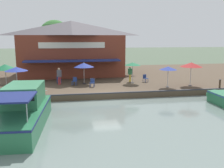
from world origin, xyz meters
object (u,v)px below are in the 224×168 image
(cafe_chair_beside_entrance, at_px, (92,82))
(person_near_entrance, at_px, (130,72))
(patio_umbrella_mid_patio_left, at_px, (5,67))
(person_at_quay_edge, at_px, (59,74))
(waterfront_restaurant, at_px, (72,47))
(motorboat_fourth_along, at_px, (24,110))
(cafe_chair_mid_patio, at_px, (59,79))
(patio_umbrella_near_quay_edge, at_px, (84,65))
(cafe_chair_facing_river, at_px, (145,78))
(tree_downstream_bank, at_px, (54,37))
(cafe_chair_under_first_umbrella, at_px, (75,81))
(patio_umbrella_mid_patio_right, at_px, (168,68))
(mooring_post, at_px, (220,84))
(patio_umbrella_by_entrance, at_px, (133,64))
(patio_umbrella_back_row, at_px, (191,65))
(patio_umbrella_far_corner, at_px, (16,69))

(cafe_chair_beside_entrance, distance_m, person_near_entrance, 5.13)
(patio_umbrella_mid_patio_left, bearing_deg, person_at_quay_edge, 95.74)
(waterfront_restaurant, relative_size, person_at_quay_edge, 7.56)
(motorboat_fourth_along, bearing_deg, person_at_quay_edge, 169.54)
(cafe_chair_mid_patio, distance_m, cafe_chair_beside_entrance, 4.46)
(patio_umbrella_near_quay_edge, xyz_separation_m, person_near_entrance, (-0.37, 5.25, -0.95))
(cafe_chair_facing_river, bearing_deg, cafe_chair_mid_patio, -95.96)
(patio_umbrella_near_quay_edge, bearing_deg, tree_downstream_bank, -162.54)
(cafe_chair_mid_patio, height_order, person_near_entrance, person_near_entrance)
(waterfront_restaurant, bearing_deg, patio_umbrella_near_quay_edge, 7.95)
(motorboat_fourth_along, bearing_deg, patio_umbrella_near_quay_edge, 156.63)
(cafe_chair_under_first_umbrella, bearing_deg, cafe_chair_facing_river, 94.00)
(patio_umbrella_mid_patio_right, distance_m, mooring_post, 5.27)
(motorboat_fourth_along, bearing_deg, patio_umbrella_by_entrance, 135.55)
(patio_umbrella_mid_patio_left, relative_size, patio_umbrella_near_quay_edge, 1.03)
(waterfront_restaurant, xyz_separation_m, patio_umbrella_mid_patio_left, (8.61, -6.79, -1.57))
(cafe_chair_beside_entrance, relative_size, mooring_post, 0.92)
(cafe_chair_mid_patio, bearing_deg, mooring_post, 69.46)
(patio_umbrella_near_quay_edge, height_order, mooring_post, patio_umbrella_near_quay_edge)
(patio_umbrella_mid_patio_right, relative_size, patio_umbrella_by_entrance, 0.93)
(cafe_chair_beside_entrance, bearing_deg, person_at_quay_edge, -118.68)
(person_at_quay_edge, bearing_deg, tree_downstream_bank, -175.08)
(patio_umbrella_mid_patio_left, xyz_separation_m, cafe_chair_under_first_umbrella, (0.03, 6.85, -1.62))
(patio_umbrella_near_quay_edge, relative_size, cafe_chair_mid_patio, 2.74)
(patio_umbrella_mid_patio_left, bearing_deg, patio_umbrella_back_row, 82.81)
(waterfront_restaurant, height_order, person_at_quay_edge, waterfront_restaurant)
(patio_umbrella_near_quay_edge, relative_size, person_near_entrance, 1.32)
(patio_umbrella_near_quay_edge, relative_size, tree_downstream_bank, 0.31)
(mooring_post, bearing_deg, person_at_quay_edge, -107.37)
(motorboat_fourth_along, xyz_separation_m, mooring_post, (-5.61, 17.62, 0.07))
(cafe_chair_mid_patio, bearing_deg, patio_umbrella_back_row, 74.02)
(cafe_chair_mid_patio, xyz_separation_m, tree_downstream_bank, (-10.71, -0.91, 4.50))
(cafe_chair_under_first_umbrella, xyz_separation_m, mooring_post, (4.35, 14.09, -0.00))
(patio_umbrella_by_entrance, distance_m, cafe_chair_under_first_umbrella, 6.57)
(patio_umbrella_far_corner, distance_m, cafe_chair_mid_patio, 5.51)
(cafe_chair_under_first_umbrella, distance_m, person_near_entrance, 6.41)
(patio_umbrella_near_quay_edge, bearing_deg, patio_umbrella_mid_patio_right, 67.70)
(patio_umbrella_mid_patio_right, height_order, patio_umbrella_mid_patio_left, patio_umbrella_mid_patio_left)
(patio_umbrella_back_row, xyz_separation_m, person_near_entrance, (-3.37, -5.68, -1.10))
(person_near_entrance, bearing_deg, cafe_chair_facing_river, 74.35)
(patio_umbrella_mid_patio_right, distance_m, patio_umbrella_far_corner, 14.67)
(patio_umbrella_mid_patio_left, xyz_separation_m, cafe_chair_facing_river, (-0.53, 14.82, -1.62))
(motorboat_fourth_along, bearing_deg, patio_umbrella_mid_patio_right, 119.40)
(cafe_chair_beside_entrance, xyz_separation_m, person_at_quay_edge, (-1.83, -3.35, 0.67))
(cafe_chair_mid_patio, xyz_separation_m, person_near_entrance, (0.54, 7.99, 0.64))
(patio_umbrella_by_entrance, relative_size, motorboat_fourth_along, 0.27)
(patio_umbrella_by_entrance, height_order, person_at_quay_edge, patio_umbrella_by_entrance)
(patio_umbrella_far_corner, distance_m, person_at_quay_edge, 4.77)
(patio_umbrella_mid_patio_right, relative_size, motorboat_fourth_along, 0.25)
(patio_umbrella_back_row, relative_size, motorboat_fourth_along, 0.28)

